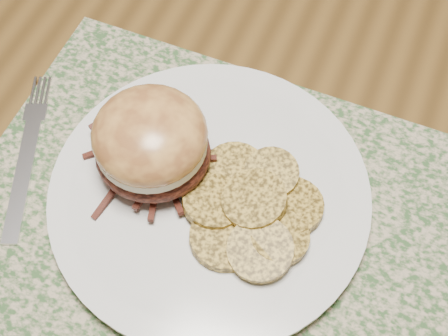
# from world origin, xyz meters

# --- Properties ---
(ground) EXTENTS (3.50, 3.50, 0.00)m
(ground) POSITION_xyz_m (0.00, 0.00, 0.00)
(ground) COLOR brown
(ground) RESTS_ON ground
(dining_table) EXTENTS (1.50, 0.90, 0.75)m
(dining_table) POSITION_xyz_m (0.00, 0.00, 0.67)
(dining_table) COLOR brown
(dining_table) RESTS_ON ground
(placemat) EXTENTS (0.45, 0.33, 0.00)m
(placemat) POSITION_xyz_m (0.14, -0.10, 0.75)
(placemat) COLOR #32532A
(placemat) RESTS_ON dining_table
(dinner_plate) EXTENTS (0.26, 0.26, 0.02)m
(dinner_plate) POSITION_xyz_m (0.12, -0.08, 0.76)
(dinner_plate) COLOR silver
(dinner_plate) RESTS_ON placemat
(pork_sandwich) EXTENTS (0.11, 0.11, 0.07)m
(pork_sandwich) POSITION_xyz_m (0.07, -0.07, 0.81)
(pork_sandwich) COLOR black
(pork_sandwich) RESTS_ON dinner_plate
(roasted_potatoes) EXTENTS (0.13, 0.14, 0.03)m
(roasted_potatoes) POSITION_xyz_m (0.16, -0.08, 0.78)
(roasted_potatoes) COLOR gold
(roasted_potatoes) RESTS_ON dinner_plate
(fork) EXTENTS (0.08, 0.17, 0.00)m
(fork) POSITION_xyz_m (-0.05, -0.10, 0.76)
(fork) COLOR silver
(fork) RESTS_ON placemat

